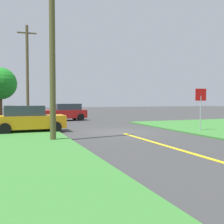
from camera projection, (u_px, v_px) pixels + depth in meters
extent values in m
plane|color=#3D3D3D|center=(118.00, 132.00, 16.52)|extent=(120.00, 120.00, 0.00)
cube|color=yellow|center=(206.00, 158.00, 9.04)|extent=(0.20, 14.00, 0.01)
cylinder|color=#9EA0A8|center=(201.00, 114.00, 16.69)|extent=(0.07, 0.07, 2.21)
cube|color=red|center=(201.00, 95.00, 16.64)|extent=(0.75, 0.10, 0.75)
cube|color=orange|center=(30.00, 122.00, 16.22)|extent=(4.16, 1.87, 0.76)
cube|color=#2D3842|center=(24.00, 111.00, 16.07)|extent=(2.30, 1.63, 0.60)
cylinder|color=black|center=(51.00, 125.00, 17.57)|extent=(0.68, 0.23, 0.68)
cylinder|color=black|center=(56.00, 127.00, 15.93)|extent=(0.68, 0.23, 0.68)
cylinder|color=black|center=(5.00, 126.00, 16.53)|extent=(0.68, 0.23, 0.68)
cylinder|color=black|center=(5.00, 129.00, 14.89)|extent=(0.68, 0.23, 0.68)
cube|color=red|center=(63.00, 114.00, 25.59)|extent=(4.47, 2.27, 0.76)
cube|color=#2D3842|center=(67.00, 107.00, 25.76)|extent=(2.53, 1.84, 0.60)
cylinder|color=black|center=(50.00, 118.00, 24.15)|extent=(0.70, 0.30, 0.68)
cylinder|color=black|center=(46.00, 117.00, 25.71)|extent=(0.70, 0.30, 0.68)
cylinder|color=black|center=(81.00, 117.00, 25.49)|extent=(0.70, 0.30, 0.68)
cylinder|color=black|center=(74.00, 116.00, 27.05)|extent=(0.70, 0.30, 0.68)
cylinder|color=brown|center=(52.00, 44.00, 12.55)|extent=(0.28, 0.28, 9.13)
cylinder|color=brown|center=(27.00, 73.00, 26.14)|extent=(0.28, 0.28, 9.20)
cube|color=brown|center=(27.00, 33.00, 25.97)|extent=(1.80, 0.21, 0.12)
cylinder|color=brown|center=(1.00, 106.00, 33.10)|extent=(0.38, 0.38, 2.44)
sphere|color=#1D8721|center=(0.00, 83.00, 32.98)|extent=(3.94, 3.94, 3.94)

